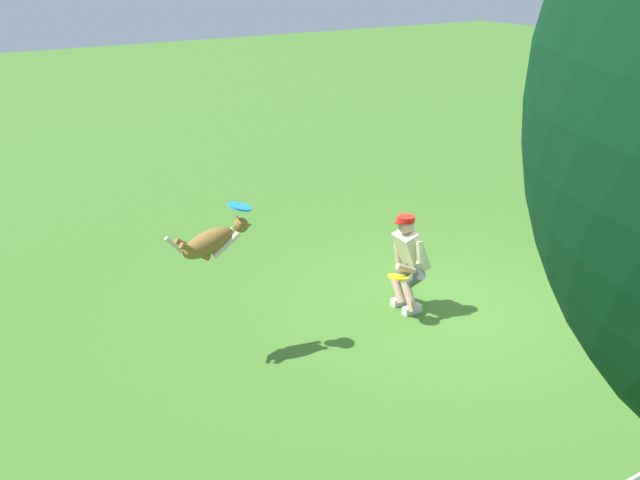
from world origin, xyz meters
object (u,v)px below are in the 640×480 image
(person, at_px, (408,260))
(frisbee_flying, at_px, (240,207))
(frisbee_held, at_px, (398,277))
(dog, at_px, (212,241))

(person, height_order, frisbee_flying, frisbee_flying)
(person, bearing_deg, frisbee_flying, -1.91)
(frisbee_flying, height_order, frisbee_held, frisbee_flying)
(frisbee_held, bearing_deg, person, -147.74)
(person, bearing_deg, dog, -1.04)
(person, relative_size, dog, 1.26)
(person, xyz_separation_m, frisbee_held, (0.33, 0.21, -0.09))
(dog, height_order, frisbee_held, dog)
(frisbee_flying, xyz_separation_m, frisbee_held, (-1.87, 0.52, -1.12))
(person, xyz_separation_m, dog, (2.55, -0.32, 0.69))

